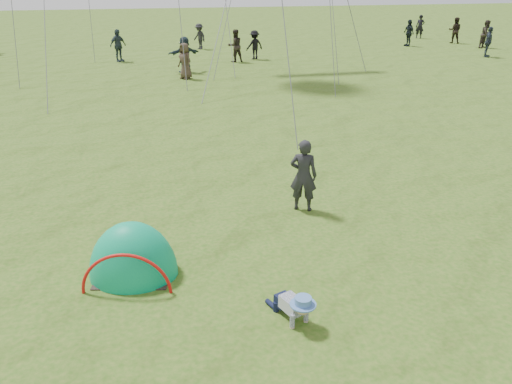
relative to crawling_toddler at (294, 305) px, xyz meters
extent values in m
plane|color=#275311|center=(-0.96, 0.78, -0.27)|extent=(140.00, 140.00, 0.00)
ellipsoid|color=#068A63|center=(-2.30, 1.79, -0.27)|extent=(1.72, 1.52, 1.93)
imported|color=black|center=(1.28, 3.58, 0.53)|extent=(0.68, 0.59, 1.58)
imported|color=#2D2622|center=(21.03, 24.85, 0.63)|extent=(1.07, 0.97, 1.79)
imported|color=black|center=(16.39, 26.83, 0.61)|extent=(0.54, 1.07, 1.76)
imported|color=black|center=(2.15, 28.61, 0.55)|extent=(1.06, 1.21, 1.62)
imported|color=#212F3A|center=(0.40, 20.41, 0.62)|extent=(1.73, 0.97, 1.78)
imported|color=black|center=(19.46, 30.69, 0.60)|extent=(0.75, 0.72, 1.73)
imported|color=black|center=(20.42, 27.54, 0.62)|extent=(1.08, 1.01, 1.78)
imported|color=#27313C|center=(18.63, 21.32, 0.61)|extent=(1.00, 1.06, 1.76)
imported|color=#403226|center=(0.24, 18.69, 0.57)|extent=(0.89, 0.98, 1.67)
imported|color=black|center=(3.49, 22.99, 0.63)|extent=(1.00, 0.85, 1.79)
imported|color=#2A3740|center=(-2.98, 24.56, 0.63)|extent=(1.09, 1.00, 1.79)
imported|color=black|center=(4.78, 23.68, 0.55)|extent=(1.19, 0.91, 1.63)
camera|label=1|loc=(-1.89, -5.72, 4.46)|focal=35.00mm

